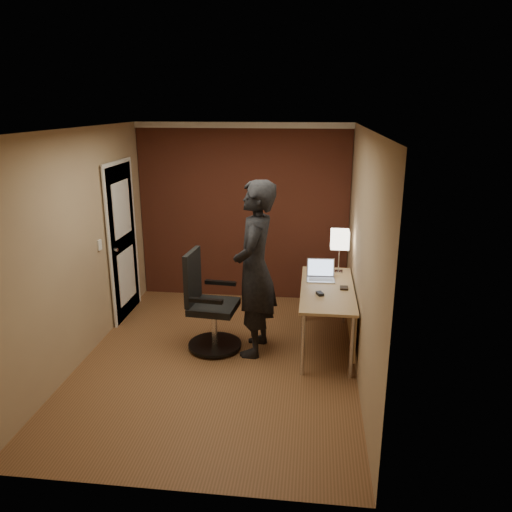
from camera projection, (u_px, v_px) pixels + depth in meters
The scene contains 8 objects.
room at pixel (218, 210), 6.68m from camera, with size 4.00×4.00×4.00m.
desk at pixel (333, 298), 5.70m from camera, with size 0.60×1.50×0.73m.
desk_lamp at pixel (340, 240), 6.08m from camera, with size 0.22×0.22×0.54m.
laptop at pixel (321, 274), 5.94m from camera, with size 0.34×0.27×0.23m.
mouse at pixel (320, 294), 5.45m from camera, with size 0.06×0.10×0.03m, color black.
wallet at pixel (344, 288), 5.63m from camera, with size 0.09×0.11×0.02m, color black.
office_chair at pixel (208, 308), 5.70m from camera, with size 0.62×0.66×1.14m.
person at pixel (255, 269), 5.49m from camera, with size 0.72×0.47×1.98m, color black.
Camera 1 is at (0.99, -4.92, 2.73)m, focal length 35.00 mm.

